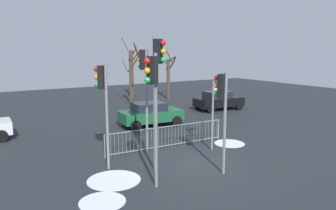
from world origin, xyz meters
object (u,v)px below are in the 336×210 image
(direction_sign_post, at_px, (213,112))
(car_black_near, at_px, (218,100))
(traffic_light_rear_right, at_px, (103,92))
(traffic_light_foreground_left, at_px, (222,99))
(traffic_light_mid_right, at_px, (153,91))
(car_green_trailing, at_px, (150,114))
(bare_tree_left, at_px, (169,76))
(traffic_light_foreground_right, at_px, (144,76))
(bare_tree_centre, at_px, (132,71))
(bare_tree_right, at_px, (131,75))
(traffic_light_rear_left, at_px, (157,74))

(direction_sign_post, height_order, car_black_near, direction_sign_post)
(traffic_light_rear_right, xyz_separation_m, direction_sign_post, (5.20, -0.31, -1.23))
(traffic_light_rear_right, bearing_deg, traffic_light_foreground_left, -71.97)
(traffic_light_mid_right, distance_m, traffic_light_foreground_left, 2.93)
(car_black_near, bearing_deg, car_green_trailing, -160.89)
(traffic_light_mid_right, height_order, bare_tree_left, bare_tree_left)
(traffic_light_foreground_right, bearing_deg, traffic_light_rear_right, -169.37)
(traffic_light_mid_right, height_order, bare_tree_centre, bare_tree_centre)
(direction_sign_post, xyz_separation_m, bare_tree_right, (2.30, 14.10, 0.71))
(traffic_light_mid_right, xyz_separation_m, traffic_light_foreground_right, (1.71, 3.97, 0.14))
(car_black_near, relative_size, car_green_trailing, 1.00)
(car_black_near, bearing_deg, traffic_light_foreground_right, -143.90)
(bare_tree_left, height_order, bare_tree_centre, bare_tree_centre)
(traffic_light_foreground_right, bearing_deg, traffic_light_rear_left, -124.17)
(direction_sign_post, bearing_deg, traffic_light_rear_left, -179.25)
(traffic_light_rear_right, xyz_separation_m, traffic_light_foreground_left, (3.61, -2.74, -0.21))
(direction_sign_post, relative_size, bare_tree_left, 0.70)
(direction_sign_post, height_order, bare_tree_left, bare_tree_left)
(bare_tree_left, xyz_separation_m, bare_tree_centre, (-2.41, 2.95, 0.37))
(traffic_light_rear_left, xyz_separation_m, car_black_near, (10.45, 8.89, -2.99))
(traffic_light_foreground_right, height_order, car_green_trailing, traffic_light_foreground_right)
(traffic_light_mid_right, relative_size, bare_tree_left, 0.98)
(traffic_light_rear_left, bearing_deg, car_black_near, -162.30)
(traffic_light_rear_left, xyz_separation_m, bare_tree_right, (5.87, 15.18, -1.22))
(traffic_light_mid_right, distance_m, bare_tree_left, 20.42)
(traffic_light_mid_right, height_order, car_black_near, traffic_light_mid_right)
(traffic_light_rear_left, xyz_separation_m, traffic_light_rear_right, (-1.62, 1.39, -0.70))
(car_green_trailing, distance_m, bare_tree_centre, 12.82)
(traffic_light_rear_right, relative_size, bare_tree_left, 0.89)
(traffic_light_rear_right, bearing_deg, bare_tree_left, 16.20)
(traffic_light_foreground_left, xyz_separation_m, bare_tree_left, (8.14, 17.21, -0.67))
(bare_tree_centre, bearing_deg, traffic_light_rear_left, -112.31)
(traffic_light_foreground_right, xyz_separation_m, bare_tree_left, (9.31, 13.18, -1.31))
(car_black_near, bearing_deg, bare_tree_centre, 108.70)
(traffic_light_foreground_left, relative_size, bare_tree_right, 0.68)
(traffic_light_rear_left, height_order, direction_sign_post, traffic_light_rear_left)
(car_black_near, distance_m, bare_tree_left, 7.11)
(car_black_near, distance_m, bare_tree_centre, 10.43)
(bare_tree_centre, bearing_deg, bare_tree_right, -116.96)
(car_black_near, distance_m, bare_tree_right, 7.98)
(traffic_light_rear_left, relative_size, traffic_light_foreground_left, 1.32)
(traffic_light_foreground_right, distance_m, bare_tree_centre, 17.56)
(car_black_near, height_order, bare_tree_centre, bare_tree_centre)
(traffic_light_foreground_right, distance_m, bare_tree_left, 16.19)
(traffic_light_foreground_left, bearing_deg, car_green_trailing, 67.19)
(traffic_light_foreground_right, bearing_deg, car_green_trailing, 41.75)
(traffic_light_mid_right, xyz_separation_m, car_green_trailing, (4.24, 8.17, -2.58))
(traffic_light_foreground_left, height_order, traffic_light_foreground_right, traffic_light_foreground_right)
(bare_tree_left, bearing_deg, traffic_light_mid_right, -122.73)
(traffic_light_foreground_left, xyz_separation_m, direction_sign_post, (1.59, 2.43, -1.02))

